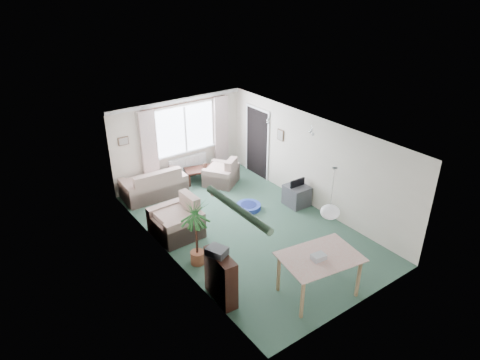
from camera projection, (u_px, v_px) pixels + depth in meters
ground at (247, 228)px, 10.19m from camera, size 6.50×6.50×0.00m
window at (185, 129)px, 11.97m from camera, size 1.80×0.03×1.30m
curtain_rod at (185, 103)px, 11.57m from camera, size 2.60×0.03×0.03m
curtain_left at (149, 147)px, 11.40m from camera, size 0.45×0.08×2.00m
curtain_right at (221, 130)px, 12.60m from camera, size 0.45×0.08×2.00m
radiator at (188, 165)px, 12.43m from camera, size 1.20×0.10×0.55m
doorway at (257, 143)px, 12.38m from camera, size 0.03×0.95×2.00m
pendant_lamp at (330, 212)px, 7.96m from camera, size 0.36×0.36×0.36m
tinsel_garland at (237, 209)px, 6.50m from camera, size 1.60×1.60×0.12m
bauble_cluster_a at (269, 119)px, 10.53m from camera, size 0.20×0.20×0.20m
bauble_cluster_b at (312, 130)px, 9.82m from camera, size 0.20×0.20×0.20m
wall_picture_back at (123, 141)px, 11.01m from camera, size 0.28×0.03×0.22m
wall_picture_right at (280, 135)px, 11.40m from camera, size 0.03×0.24×0.30m
sofa at (153, 182)px, 11.43m from camera, size 1.69×0.94×0.83m
armchair_corner at (221, 171)px, 12.12m from camera, size 1.18×1.17×0.78m
armchair_left at (176, 217)px, 9.73m from camera, size 1.00×1.06×0.93m
coffee_table at (201, 175)px, 12.30m from camera, size 1.01×0.72×0.41m
photo_frame at (205, 166)px, 12.18m from camera, size 0.12×0.03×0.16m
bookshelf at (221, 277)px, 7.81m from camera, size 0.33×0.83×0.99m
hifi_box at (217, 251)px, 7.58m from camera, size 0.40×0.43×0.14m
houseplant at (196, 233)px, 8.65m from camera, size 0.76×0.76×1.49m
dining_table at (318, 275)px, 7.97m from camera, size 1.47×1.10×0.84m
gift_box at (319, 257)px, 7.68m from camera, size 0.27×0.21×0.12m
tv_cube at (297, 195)px, 11.07m from camera, size 0.55×0.61×0.53m
pet_bed at (249, 207)px, 10.96m from camera, size 0.80×0.80×0.13m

